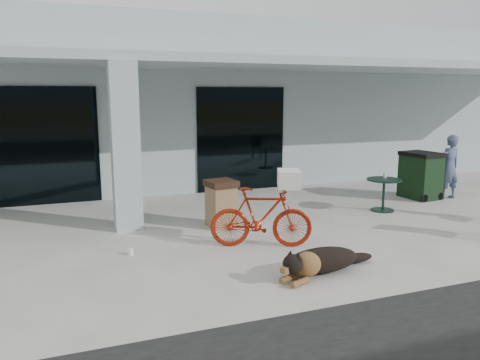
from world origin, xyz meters
name	(u,v)px	position (x,y,z in m)	size (l,w,h in m)	color
ground	(245,257)	(0.00, 0.00, 0.00)	(80.00, 80.00, 0.00)	beige
building	(149,103)	(0.00, 8.50, 2.25)	(22.00, 7.00, 4.50)	#A5B5BB
storefront_glass_left	(35,147)	(-3.20, 4.98, 1.35)	(2.80, 0.06, 2.70)	black
storefront_glass_right	(241,139)	(1.80, 4.98, 1.35)	(2.40, 0.06, 2.70)	black
column	(125,147)	(-1.50, 2.30, 1.56)	(0.50, 0.50, 3.12)	#A5B5BB
overhang	(185,62)	(0.00, 3.60, 3.21)	(22.00, 2.80, 0.18)	#A5B5BB
bicycle	(261,217)	(0.44, 0.40, 0.51)	(0.48, 1.70, 1.02)	maroon
laundry_basket	(289,179)	(0.85, 0.23, 1.16)	(0.48, 0.36, 0.29)	white
dog	(322,259)	(0.79, -1.00, 0.22)	(1.31, 0.44, 0.44)	black
cup_near_dog	(131,252)	(-1.67, 0.75, 0.05)	(0.09, 0.09, 0.11)	white
cafe_table_far	(383,195)	(3.91, 1.73, 0.35)	(0.75, 0.75, 0.71)	black
person	(449,167)	(6.15, 2.20, 0.78)	(0.57, 0.37, 1.56)	#465376
cup_on_table	(385,175)	(4.02, 1.87, 0.76)	(0.07, 0.07, 0.10)	white
trash_receptacle	(221,203)	(0.20, 1.80, 0.45)	(0.53, 0.53, 0.91)	olive
wheeled_bin	(420,175)	(5.56, 2.49, 0.57)	(0.70, 0.89, 1.13)	black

